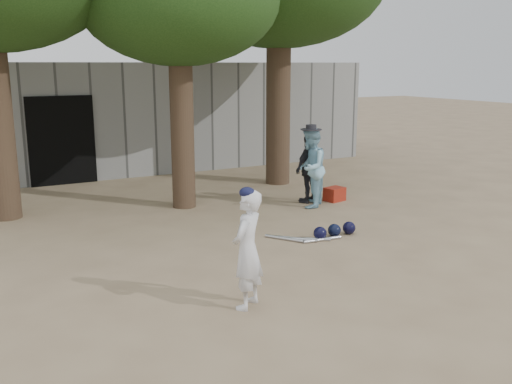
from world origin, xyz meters
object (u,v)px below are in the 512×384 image
spectator_blue (310,168)px  red_bag (335,194)px  boy_player (247,250)px  spectator_dark (310,168)px

spectator_blue → red_bag: (0.78, 0.19, -0.68)m
boy_player → red_bag: bearing=-175.1°
spectator_dark → red_bag: bearing=145.0°
boy_player → spectator_dark: 5.65m
boy_player → red_bag: 5.96m
boy_player → spectator_blue: size_ratio=0.89×
spectator_blue → red_bag: 1.06m
spectator_dark → boy_player: bearing=29.6°
spectator_blue → boy_player: bearing=2.1°
spectator_blue → red_bag: bearing=147.7°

